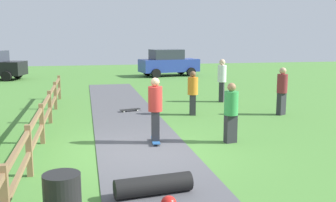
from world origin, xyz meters
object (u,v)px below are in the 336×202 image
bystander_maroon (282,89)px  skater_riding (155,107)px  bystander_green (231,110)px  parked_car_blue (168,63)px  skater_fallen (155,187)px  bystander_white (222,78)px  bystander_orange (193,91)px  skateboard_loose (130,110)px

bystander_maroon → skater_riding: bearing=-151.0°
bystander_green → parked_car_blue: bearing=83.4°
skater_fallen → bystander_maroon: 8.78m
skater_fallen → bystander_white: size_ratio=0.78×
bystander_orange → bystander_green: bearing=-90.1°
skater_riding → skater_fallen: size_ratio=1.21×
skateboard_loose → bystander_green: (2.20, -4.96, 0.82)m
skateboard_loose → parked_car_blue: bearing=71.8°
skater_fallen → skateboard_loose: bearing=86.6°
parked_car_blue → bystander_maroon: bearing=-85.5°
skater_fallen → parked_car_blue: (4.75, 21.16, 0.76)m
skateboard_loose → parked_car_blue: size_ratio=0.19×
parked_car_blue → bystander_green: bearing=-96.6°
skater_riding → bystander_green: 2.06m
bystander_orange → bystander_white: bearing=51.4°
bystander_orange → bystander_green: (-0.00, -3.89, 0.01)m
bystander_orange → bystander_green: size_ratio=0.99×
skater_riding → bystander_white: (4.07, 6.12, 0.04)m
bystander_white → parked_car_blue: 11.51m
parked_car_blue → skater_riding: bearing=-103.1°
skater_fallen → bystander_green: 4.25m
skater_riding → bystander_white: bystander_white is taller
skateboard_loose → bystander_maroon: size_ratio=0.47×
bystander_orange → bystander_maroon: (3.22, -0.66, 0.08)m
skater_riding → skater_fallen: 3.68m
skater_riding → bystander_maroon: (5.26, 2.92, -0.04)m
skateboard_loose → bystander_maroon: bystander_maroon is taller
skater_fallen → bystander_white: 10.77m
bystander_maroon → bystander_green: bearing=-134.9°
skateboard_loose → bystander_white: 4.58m
skater_fallen → parked_car_blue: bearing=77.3°
bystander_green → bystander_maroon: bystander_maroon is taller
bystander_orange → parked_car_blue: 14.20m
bystander_maroon → skater_fallen: bearing=-132.5°
bystander_white → bystander_green: bystander_white is taller
bystander_white → bystander_green: 6.75m
bystander_orange → skater_riding: bearing=-119.7°
skater_riding → skater_fallen: (-0.65, -3.53, -0.82)m
skater_fallen → bystander_maroon: bearing=47.5°
bystander_orange → bystander_maroon: size_ratio=0.93×
bystander_orange → skateboard_loose: bearing=154.1°
skateboard_loose → bystander_green: 5.49m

